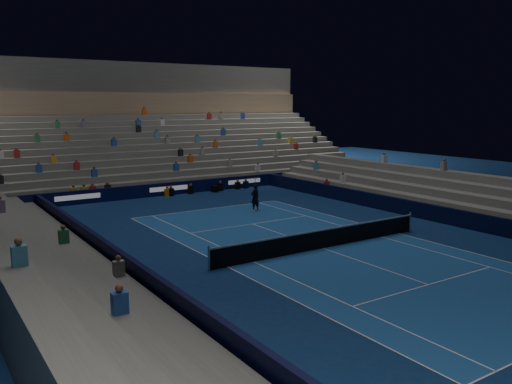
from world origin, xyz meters
name	(u,v)px	position (x,y,z in m)	size (l,w,h in m)	color
ground	(323,248)	(0.00, 0.00, 0.00)	(90.00, 90.00, 0.00)	navy
court_surface	(323,248)	(0.00, 0.00, 0.01)	(10.97, 23.77, 0.01)	#1B4F98
sponsor_barrier_far	(168,189)	(0.00, 18.50, 0.50)	(44.00, 0.25, 1.00)	#080B32
sponsor_barrier_east	(447,216)	(9.70, 0.00, 0.50)	(0.25, 37.00, 1.00)	black
sponsor_barrier_west	(135,273)	(-9.70, 0.00, 0.50)	(0.25, 37.00, 1.00)	black
grandstand_main	(125,145)	(0.00, 27.90, 3.38)	(44.00, 15.20, 11.20)	slate
grandstand_east	(483,203)	(13.17, 0.00, 0.92)	(5.00, 37.00, 2.50)	gray
grandstand_west	(42,279)	(-13.17, 0.00, 0.92)	(5.00, 37.00, 2.50)	#5F5F5A
tennis_net	(323,238)	(0.00, 0.00, 0.50)	(12.90, 0.10, 1.10)	#B2B2B7
tennis_player	(255,198)	(2.26, 9.52, 0.92)	(0.67, 0.44, 1.84)	black
broadcast_camera	(215,189)	(3.73, 17.72, 0.28)	(0.50, 0.89, 0.53)	black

